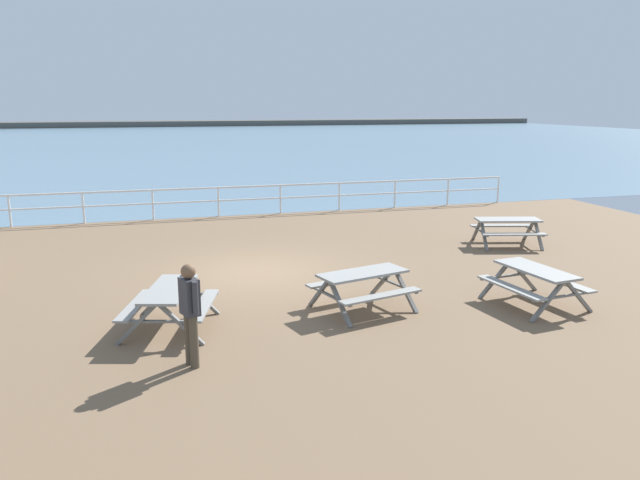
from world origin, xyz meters
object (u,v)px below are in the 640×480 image
(picnic_table_near_left, at_px, (169,298))
(picnic_table_far_left, at_px, (535,278))
(picnic_table_mid_centre, at_px, (508,225))
(picnic_table_near_right, at_px, (363,281))
(visitor, at_px, (190,308))

(picnic_table_near_left, xyz_separation_m, picnic_table_far_left, (7.22, -0.69, 0.00))
(picnic_table_near_left, distance_m, picnic_table_mid_centre, 10.60)
(picnic_table_near_right, height_order, picnic_table_mid_centre, same)
(picnic_table_near_right, relative_size, picnic_table_mid_centre, 1.00)
(picnic_table_near_right, bearing_deg, picnic_table_mid_centre, 20.24)
(picnic_table_far_left, bearing_deg, visitor, 91.80)
(picnic_table_near_right, height_order, visitor, visitor)
(picnic_table_near_right, distance_m, picnic_table_mid_centre, 7.29)
(picnic_table_near_left, xyz_separation_m, visitor, (0.25, -1.77, 0.36))
(picnic_table_mid_centre, xyz_separation_m, picnic_table_far_left, (-2.51, -4.90, 0.00))
(visitor, bearing_deg, picnic_table_near_right, -172.31)
(picnic_table_near_left, height_order, visitor, visitor)
(picnic_table_near_right, height_order, picnic_table_far_left, same)
(picnic_table_far_left, bearing_deg, picnic_table_near_right, 71.23)
(picnic_table_mid_centre, bearing_deg, picnic_table_far_left, -102.12)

